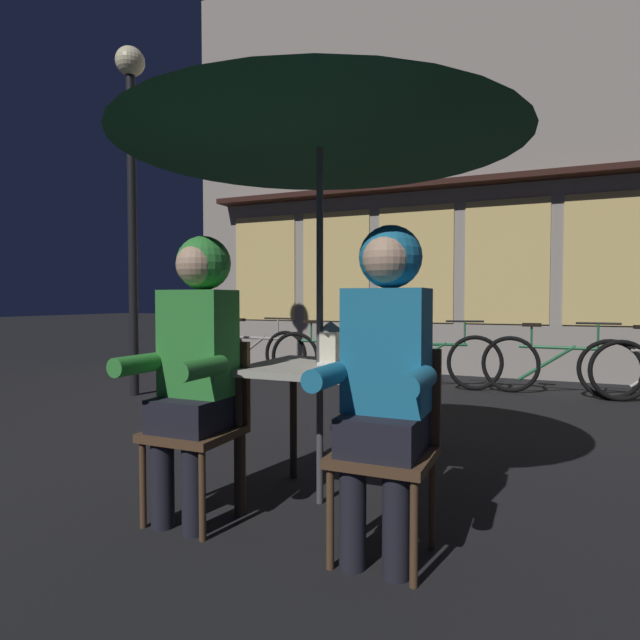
# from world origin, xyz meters

# --- Properties ---
(ground_plane) EXTENTS (60.00, 60.00, 0.00)m
(ground_plane) POSITION_xyz_m (0.00, 0.00, 0.00)
(ground_plane) COLOR black
(cafe_table) EXTENTS (0.72, 0.72, 0.74)m
(cafe_table) POSITION_xyz_m (0.00, 0.00, 0.64)
(cafe_table) COLOR #B2AD9E
(cafe_table) RESTS_ON ground_plane
(patio_umbrella) EXTENTS (2.10, 2.10, 2.31)m
(patio_umbrella) POSITION_xyz_m (0.00, 0.00, 2.06)
(patio_umbrella) COLOR #4C4C51
(patio_umbrella) RESTS_ON ground_plane
(lantern) EXTENTS (0.11, 0.11, 0.23)m
(lantern) POSITION_xyz_m (0.05, 0.02, 0.86)
(lantern) COLOR white
(lantern) RESTS_ON cafe_table
(chair_left) EXTENTS (0.40, 0.40, 0.87)m
(chair_left) POSITION_xyz_m (-0.48, -0.37, 0.49)
(chair_left) COLOR #513823
(chair_left) RESTS_ON ground_plane
(chair_right) EXTENTS (0.40, 0.40, 0.87)m
(chair_right) POSITION_xyz_m (0.48, -0.37, 0.49)
(chair_right) COLOR #513823
(chair_right) RESTS_ON ground_plane
(person_left_hooded) EXTENTS (0.45, 0.56, 1.40)m
(person_left_hooded) POSITION_xyz_m (-0.48, -0.43, 0.85)
(person_left_hooded) COLOR black
(person_left_hooded) RESTS_ON ground_plane
(person_right_hooded) EXTENTS (0.45, 0.56, 1.40)m
(person_right_hooded) POSITION_xyz_m (0.48, -0.43, 0.85)
(person_right_hooded) COLOR black
(person_right_hooded) RESTS_ON ground_plane
(shopfront_building) EXTENTS (10.00, 0.93, 6.20)m
(shopfront_building) POSITION_xyz_m (0.57, 5.39, 3.09)
(shopfront_building) COLOR #9E9389
(shopfront_building) RESTS_ON ground_plane
(street_lamp) EXTENTS (0.32, 0.32, 3.88)m
(street_lamp) POSITION_xyz_m (-3.19, 2.06, 2.71)
(street_lamp) COLOR black
(street_lamp) RESTS_ON ground_plane
(bicycle_nearest) EXTENTS (1.68, 0.19, 0.84)m
(bicycle_nearest) POSITION_xyz_m (-2.68, 3.87, 0.35)
(bicycle_nearest) COLOR black
(bicycle_nearest) RESTS_ON ground_plane
(bicycle_second) EXTENTS (1.67, 0.24, 0.84)m
(bicycle_second) POSITION_xyz_m (-1.44, 3.72, 0.35)
(bicycle_second) COLOR black
(bicycle_second) RESTS_ON ground_plane
(bicycle_third) EXTENTS (1.65, 0.43, 0.84)m
(bicycle_third) POSITION_xyz_m (-0.18, 3.80, 0.35)
(bicycle_third) COLOR black
(bicycle_third) RESTS_ON ground_plane
(bicycle_fourth) EXTENTS (1.68, 0.15, 0.84)m
(bicycle_fourth) POSITION_xyz_m (1.22, 3.91, 0.35)
(bicycle_fourth) COLOR black
(bicycle_fourth) RESTS_ON ground_plane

